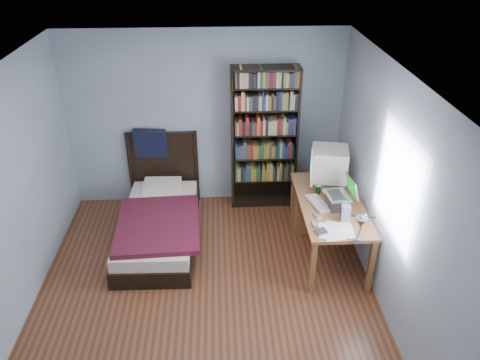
{
  "coord_description": "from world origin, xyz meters",
  "views": [
    {
      "loc": [
        0.18,
        -3.95,
        3.71
      ],
      "look_at": [
        0.43,
        0.95,
        0.94
      ],
      "focal_mm": 35.0,
      "sensor_mm": 36.0,
      "label": 1
    }
  ],
  "objects_px": {
    "desk": "(321,206)",
    "keyboard": "(318,203)",
    "bookshelf": "(264,139)",
    "bed": "(159,220)",
    "soda_can": "(318,189)",
    "crt_monitor": "(328,164)",
    "speaker": "(346,213)",
    "laptop": "(339,199)",
    "desk_lamp": "(361,224)"
  },
  "relations": [
    {
      "from": "desk",
      "to": "keyboard",
      "type": "relative_size",
      "value": 3.76
    },
    {
      "from": "bookshelf",
      "to": "bed",
      "type": "relative_size",
      "value": 1.0
    },
    {
      "from": "soda_can",
      "to": "crt_monitor",
      "type": "bearing_deg",
      "value": 55.62
    },
    {
      "from": "speaker",
      "to": "soda_can",
      "type": "xyz_separation_m",
      "value": [
        -0.18,
        0.61,
        -0.04
      ]
    },
    {
      "from": "crt_monitor",
      "to": "keyboard",
      "type": "bearing_deg",
      "value": -112.28
    },
    {
      "from": "crt_monitor",
      "to": "bed",
      "type": "xyz_separation_m",
      "value": [
        -2.16,
        -0.01,
        -0.76
      ]
    },
    {
      "from": "keyboard",
      "to": "soda_can",
      "type": "distance_m",
      "value": 0.26
    },
    {
      "from": "speaker",
      "to": "laptop",
      "type": "bearing_deg",
      "value": 98.9
    },
    {
      "from": "desk",
      "to": "bookshelf",
      "type": "relative_size",
      "value": 0.75
    },
    {
      "from": "keyboard",
      "to": "bed",
      "type": "relative_size",
      "value": 0.2
    },
    {
      "from": "speaker",
      "to": "keyboard",
      "type": "bearing_deg",
      "value": 130.65
    },
    {
      "from": "desk",
      "to": "soda_can",
      "type": "relative_size",
      "value": 14.22
    },
    {
      "from": "soda_can",
      "to": "bed",
      "type": "height_order",
      "value": "bed"
    },
    {
      "from": "speaker",
      "to": "bookshelf",
      "type": "relative_size",
      "value": 0.1
    },
    {
      "from": "desk_lamp",
      "to": "speaker",
      "type": "relative_size",
      "value": 3.07
    },
    {
      "from": "keyboard",
      "to": "speaker",
      "type": "height_order",
      "value": "speaker"
    },
    {
      "from": "crt_monitor",
      "to": "desk_lamp",
      "type": "height_order",
      "value": "desk_lamp"
    },
    {
      "from": "laptop",
      "to": "speaker",
      "type": "relative_size",
      "value": 1.99
    },
    {
      "from": "desk",
      "to": "speaker",
      "type": "height_order",
      "value": "speaker"
    },
    {
      "from": "desk",
      "to": "soda_can",
      "type": "distance_m",
      "value": 0.44
    },
    {
      "from": "desk_lamp",
      "to": "speaker",
      "type": "xyz_separation_m",
      "value": [
        0.09,
        0.75,
        -0.39
      ]
    },
    {
      "from": "crt_monitor",
      "to": "bed",
      "type": "height_order",
      "value": "crt_monitor"
    },
    {
      "from": "crt_monitor",
      "to": "speaker",
      "type": "relative_size",
      "value": 2.62
    },
    {
      "from": "crt_monitor",
      "to": "soda_can",
      "type": "bearing_deg",
      "value": -124.38
    },
    {
      "from": "keyboard",
      "to": "laptop",
      "type": "bearing_deg",
      "value": -31.1
    },
    {
      "from": "desk_lamp",
      "to": "bed",
      "type": "xyz_separation_m",
      "value": [
        -2.1,
        1.57,
        -0.95
      ]
    },
    {
      "from": "speaker",
      "to": "soda_can",
      "type": "height_order",
      "value": "speaker"
    },
    {
      "from": "desk_lamp",
      "to": "laptop",
      "type": "bearing_deg",
      "value": 85.58
    },
    {
      "from": "desk",
      "to": "crt_monitor",
      "type": "distance_m",
      "value": 0.6
    },
    {
      "from": "laptop",
      "to": "keyboard",
      "type": "distance_m",
      "value": 0.25
    },
    {
      "from": "bookshelf",
      "to": "soda_can",
      "type": "bearing_deg",
      "value": -60.19
    },
    {
      "from": "desk",
      "to": "bed",
      "type": "height_order",
      "value": "bed"
    },
    {
      "from": "desk",
      "to": "crt_monitor",
      "type": "bearing_deg",
      "value": 25.99
    },
    {
      "from": "keyboard",
      "to": "bed",
      "type": "xyz_separation_m",
      "value": [
        -1.96,
        0.47,
        -0.48
      ]
    },
    {
      "from": "desk_lamp",
      "to": "keyboard",
      "type": "height_order",
      "value": "desk_lamp"
    },
    {
      "from": "keyboard",
      "to": "speaker",
      "type": "relative_size",
      "value": 2.08
    },
    {
      "from": "desk",
      "to": "bed",
      "type": "relative_size",
      "value": 0.76
    },
    {
      "from": "desk",
      "to": "keyboard",
      "type": "xyz_separation_m",
      "value": [
        -0.16,
        -0.46,
        0.33
      ]
    },
    {
      "from": "crt_monitor",
      "to": "speaker",
      "type": "bearing_deg",
      "value": -87.56
    },
    {
      "from": "soda_can",
      "to": "bed",
      "type": "bearing_deg",
      "value": 174.08
    },
    {
      "from": "laptop",
      "to": "soda_can",
      "type": "distance_m",
      "value": 0.37
    },
    {
      "from": "crt_monitor",
      "to": "bookshelf",
      "type": "bearing_deg",
      "value": 132.59
    },
    {
      "from": "crt_monitor",
      "to": "keyboard",
      "type": "height_order",
      "value": "crt_monitor"
    },
    {
      "from": "desk_lamp",
      "to": "keyboard",
      "type": "bearing_deg",
      "value": 97.29
    },
    {
      "from": "desk_lamp",
      "to": "soda_can",
      "type": "xyz_separation_m",
      "value": [
        -0.1,
        1.36,
        -0.43
      ]
    },
    {
      "from": "laptop",
      "to": "bookshelf",
      "type": "xyz_separation_m",
      "value": [
        -0.75,
        1.32,
        0.18
      ]
    },
    {
      "from": "speaker",
      "to": "bookshelf",
      "type": "bearing_deg",
      "value": 122.64
    },
    {
      "from": "desk",
      "to": "laptop",
      "type": "relative_size",
      "value": 3.92
    },
    {
      "from": "crt_monitor",
      "to": "speaker",
      "type": "distance_m",
      "value": 0.85
    },
    {
      "from": "desk_lamp",
      "to": "speaker",
      "type": "height_order",
      "value": "desk_lamp"
    }
  ]
}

